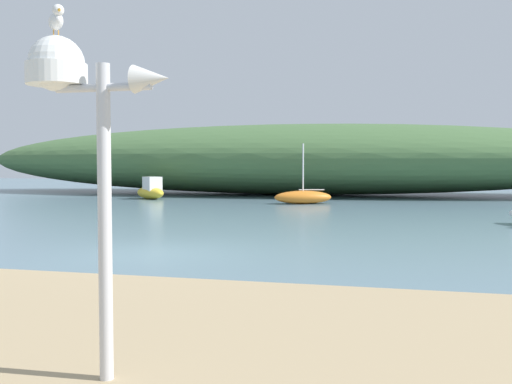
{
  "coord_description": "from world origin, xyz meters",
  "views": [
    {
      "loc": [
        5.47,
        -12.44,
        2.09
      ],
      "look_at": [
        1.78,
        2.39,
        1.34
      ],
      "focal_mm": 40.68,
      "sensor_mm": 36.0,
      "label": 1
    }
  ],
  "objects_px": {
    "seagull_on_radar": "(56,19)",
    "motorboat_mid_channel": "(151,191)",
    "sailboat_far_left": "(303,197)",
    "mast_structure": "(73,95)"
  },
  "relations": [
    {
      "from": "seagull_on_radar",
      "to": "motorboat_mid_channel",
      "type": "xyz_separation_m",
      "value": [
        -11.35,
        27.09,
        -2.85
      ]
    },
    {
      "from": "seagull_on_radar",
      "to": "motorboat_mid_channel",
      "type": "relative_size",
      "value": 0.11
    },
    {
      "from": "motorboat_mid_channel",
      "to": "sailboat_far_left",
      "type": "distance_m",
      "value": 9.58
    },
    {
      "from": "sailboat_far_left",
      "to": "seagull_on_radar",
      "type": "bearing_deg",
      "value": -85.55
    },
    {
      "from": "mast_structure",
      "to": "sailboat_far_left",
      "type": "distance_m",
      "value": 25.36
    },
    {
      "from": "motorboat_mid_channel",
      "to": "sailboat_far_left",
      "type": "relative_size",
      "value": 0.87
    },
    {
      "from": "mast_structure",
      "to": "motorboat_mid_channel",
      "type": "distance_m",
      "value": 29.5
    },
    {
      "from": "motorboat_mid_channel",
      "to": "sailboat_far_left",
      "type": "bearing_deg",
      "value": -11.5
    },
    {
      "from": "sailboat_far_left",
      "to": "motorboat_mid_channel",
      "type": "bearing_deg",
      "value": 168.5
    },
    {
      "from": "seagull_on_radar",
      "to": "sailboat_far_left",
      "type": "relative_size",
      "value": 0.09
    }
  ]
}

